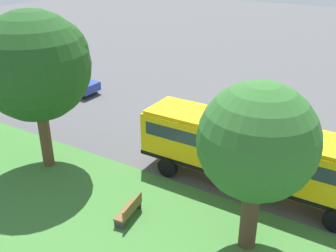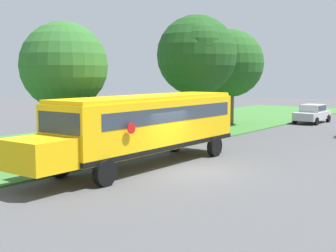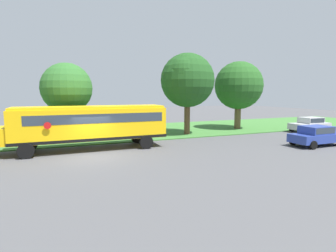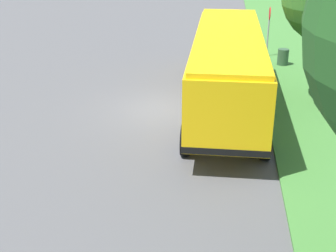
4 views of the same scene
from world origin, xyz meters
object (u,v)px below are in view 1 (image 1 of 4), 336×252
at_px(oak_tree_beside_bus, 257,140).
at_px(oak_tree_roadside_mid, 39,64).
at_px(school_bus, 256,152).
at_px(park_bench, 129,210).
at_px(car_blue_nearest, 72,81).

bearing_deg(oak_tree_beside_bus, oak_tree_roadside_mid, 87.57).
relative_size(school_bus, park_bench, 7.50).
bearing_deg(oak_tree_roadside_mid, oak_tree_beside_bus, -92.43).
distance_m(car_blue_nearest, oak_tree_beside_bus, 20.39).
bearing_deg(school_bus, oak_tree_beside_bus, -162.99).
relative_size(car_blue_nearest, oak_tree_beside_bus, 0.67).
distance_m(oak_tree_beside_bus, park_bench, 6.35).
xyz_separation_m(school_bus, oak_tree_roadside_mid, (-3.50, 9.62, 3.50)).
bearing_deg(oak_tree_beside_bus, car_blue_nearest, 62.81).
xyz_separation_m(car_blue_nearest, park_bench, (-10.19, -13.09, -0.40)).
distance_m(school_bus, oak_tree_roadside_mid, 10.82).
height_order(school_bus, car_blue_nearest, school_bus).
xyz_separation_m(car_blue_nearest, oak_tree_roadside_mid, (-8.70, -7.00, 4.55)).
distance_m(oak_tree_beside_bus, oak_tree_roadside_mid, 10.88).
relative_size(oak_tree_beside_bus, oak_tree_roadside_mid, 0.83).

